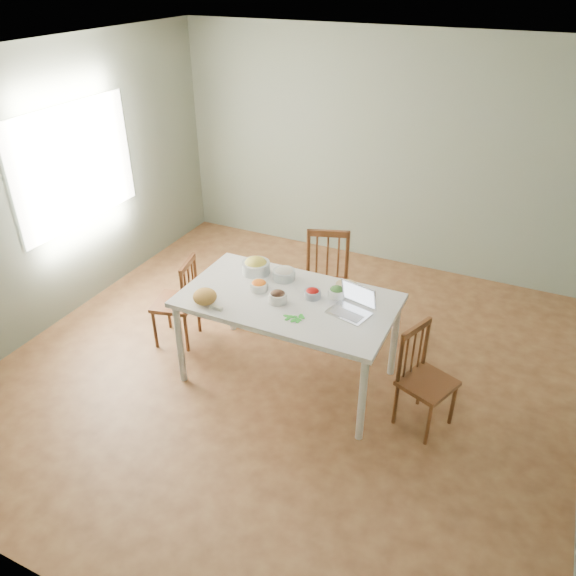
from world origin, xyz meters
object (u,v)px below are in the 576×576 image
at_px(chair_right, 428,381).
at_px(laptop, 349,302).
at_px(dining_table, 288,339).
at_px(chair_far, 326,286).
at_px(bread_boule, 205,297).
at_px(bowl_squash, 256,266).
at_px(chair_left, 175,301).

xyz_separation_m(chair_right, laptop, (-0.71, 0.06, 0.51)).
xyz_separation_m(dining_table, laptop, (0.54, -0.01, 0.53)).
distance_m(chair_far, bread_boule, 1.40).
bearing_deg(bowl_squash, bread_boule, -102.01).
bearing_deg(chair_left, bowl_squash, 91.89).
relative_size(dining_table, chair_right, 2.03).
height_order(dining_table, chair_left, chair_left).
relative_size(dining_table, chair_far, 1.75).
bearing_deg(chair_right, chair_left, 109.09).
distance_m(dining_table, bread_boule, 0.84).
bearing_deg(laptop, dining_table, -166.83).
xyz_separation_m(dining_table, chair_left, (-1.24, 0.06, 0.03)).
relative_size(chair_far, laptop, 3.18).
bearing_deg(laptop, bread_boule, -148.64).
xyz_separation_m(chair_left, bowl_squash, (0.79, 0.22, 0.46)).
xyz_separation_m(chair_left, bread_boule, (0.65, -0.42, 0.45)).
relative_size(chair_right, bread_boule, 4.46).
xyz_separation_m(chair_far, bread_boule, (-0.60, -1.21, 0.39)).
bearing_deg(laptop, chair_left, -168.23).
distance_m(chair_left, chair_right, 2.49).
distance_m(dining_table, chair_right, 1.25).
relative_size(chair_far, chair_left, 1.14).
distance_m(chair_left, bowl_squash, 0.94).
xyz_separation_m(chair_right, bread_boule, (-1.83, -0.30, 0.46)).
xyz_separation_m(bread_boule, bowl_squash, (0.14, 0.64, 0.01)).
height_order(chair_right, bread_boule, bread_boule).
relative_size(dining_table, bowl_squash, 7.09).
xyz_separation_m(chair_left, chair_right, (2.49, -0.12, -0.01)).
relative_size(bread_boule, laptop, 0.62).
height_order(chair_far, bread_boule, chair_far).
bearing_deg(chair_right, bowl_squash, 100.61).
relative_size(chair_left, bowl_squash, 3.55).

